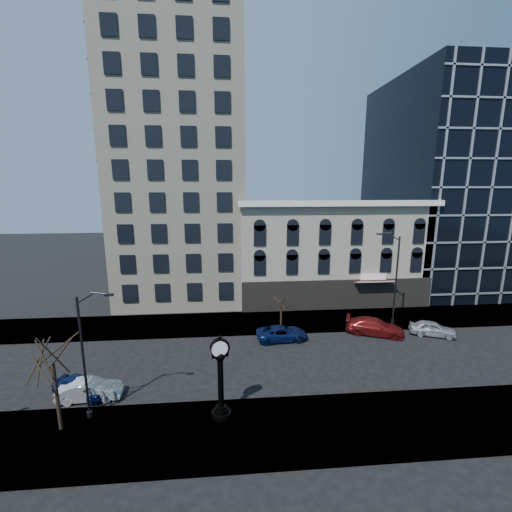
{
  "coord_description": "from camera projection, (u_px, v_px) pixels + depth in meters",
  "views": [
    {
      "loc": [
        -0.53,
        -25.46,
        14.2
      ],
      "look_at": [
        2.0,
        4.0,
        8.0
      ],
      "focal_mm": 24.0,
      "sensor_mm": 36.0,
      "label": 1
    }
  ],
  "objects": [
    {
      "name": "car_far_a",
      "position": [
        282.0,
        333.0,
        31.74
      ],
      "size": [
        4.87,
        2.52,
        1.31
      ],
      "primitive_type": "imported",
      "rotation": [
        0.0,
        0.0,
        1.64
      ],
      "color": "#0C194C",
      "rests_on": "ground"
    },
    {
      "name": "cream_tower",
      "position": [
        179.0,
        142.0,
        41.73
      ],
      "size": [
        15.9,
        15.4,
        42.5
      ],
      "color": "beige",
      "rests_on": "ground"
    },
    {
      "name": "victorian_row",
      "position": [
        327.0,
        251.0,
        43.06
      ],
      "size": [
        22.6,
        11.19,
        12.5
      ],
      "color": "#9D9782",
      "rests_on": "ground"
    },
    {
      "name": "car_far_b",
      "position": [
        375.0,
        326.0,
        32.95
      ],
      "size": [
        5.81,
        4.07,
        1.56
      ],
      "primitive_type": "imported",
      "rotation": [
        0.0,
        0.0,
        1.18
      ],
      "color": "maroon",
      "rests_on": "ground"
    },
    {
      "name": "glass_office",
      "position": [
        458.0,
        186.0,
        47.98
      ],
      "size": [
        20.0,
        20.15,
        28.0
      ],
      "color": "black",
      "rests_on": "ground"
    },
    {
      "name": "street_lamp_far",
      "position": [
        391.0,
        254.0,
        33.94
      ],
      "size": [
        2.42,
        1.01,
        9.64
      ],
      "rotation": [
        0.0,
        0.0,
        2.83
      ],
      "color": "black",
      "rests_on": "sidewalk_far"
    },
    {
      "name": "car_near_b",
      "position": [
        90.0,
        390.0,
        22.97
      ],
      "size": [
        4.18,
        1.71,
        1.35
      ],
      "primitive_type": "imported",
      "rotation": [
        0.0,
        0.0,
        1.64
      ],
      "color": "silver",
      "rests_on": "ground"
    },
    {
      "name": "sidewalk_far",
      "position": [
        234.0,
        323.0,
        35.58
      ],
      "size": [
        160.0,
        6.0,
        0.12
      ],
      "primitive_type": "cube",
      "color": "gray",
      "rests_on": "ground"
    },
    {
      "name": "bare_tree_near",
      "position": [
        51.0,
        349.0,
        19.07
      ],
      "size": [
        3.93,
        3.93,
        6.74
      ],
      "color": "black",
      "rests_on": "sidewalk_near"
    },
    {
      "name": "car_near_a",
      "position": [
        82.0,
        386.0,
        23.35
      ],
      "size": [
        4.38,
        3.09,
        1.38
      ],
      "primitive_type": "imported",
      "rotation": [
        0.0,
        0.0,
        1.17
      ],
      "color": "#0C194C",
      "rests_on": "ground"
    },
    {
      "name": "sidewalk_near",
      "position": [
        239.0,
        431.0,
        19.97
      ],
      "size": [
        160.0,
        6.0,
        0.12
      ],
      "primitive_type": "cube",
      "color": "gray",
      "rests_on": "ground"
    },
    {
      "name": "bare_tree_far",
      "position": [
        281.0,
        299.0,
        34.07
      ],
      "size": [
        2.25,
        2.25,
        3.86
      ],
      "color": "black",
      "rests_on": "sidewalk_far"
    },
    {
      "name": "car_far_c",
      "position": [
        432.0,
        328.0,
        32.69
      ],
      "size": [
        4.42,
        3.1,
        1.4
      ],
      "primitive_type": "imported",
      "rotation": [
        0.0,
        0.0,
        1.18
      ],
      "color": "#A5A8AD",
      "rests_on": "ground"
    },
    {
      "name": "ground",
      "position": [
        236.0,
        363.0,
        27.79
      ],
      "size": [
        160.0,
        160.0,
        0.0
      ],
      "primitive_type": "plane",
      "color": "black",
      "rests_on": "ground"
    },
    {
      "name": "street_lamp_near",
      "position": [
        90.0,
        323.0,
        19.84
      ],
      "size": [
        2.13,
        0.51,
        8.24
      ],
      "rotation": [
        0.0,
        0.0,
        -0.12
      ],
      "color": "black",
      "rests_on": "sidewalk_near"
    },
    {
      "name": "street_clock",
      "position": [
        221.0,
        381.0,
        20.7
      ],
      "size": [
        1.22,
        1.22,
        5.37
      ],
      "rotation": [
        0.0,
        0.0,
        0.23
      ],
      "color": "black",
      "rests_on": "sidewalk_near"
    }
  ]
}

